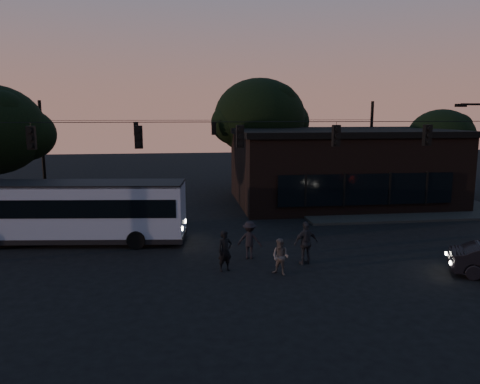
{
  "coord_description": "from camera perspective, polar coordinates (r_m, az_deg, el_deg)",
  "views": [
    {
      "loc": [
        -2.74,
        -17.05,
        6.65
      ],
      "look_at": [
        0.0,
        4.0,
        3.0
      ],
      "focal_mm": 35.0,
      "sensor_mm": 36.0,
      "label": 1
    }
  ],
  "objects": [
    {
      "name": "ground",
      "position": [
        18.5,
        1.63,
        -11.31
      ],
      "size": [
        120.0,
        120.0,
        0.0
      ],
      "primitive_type": "plane",
      "color": "black",
      "rests_on": "ground"
    },
    {
      "name": "sidewalk_far_right",
      "position": [
        34.99,
        17.65,
        -1.54
      ],
      "size": [
        14.0,
        10.0,
        0.15
      ],
      "primitive_type": "cube",
      "color": "black",
      "rests_on": "ground"
    },
    {
      "name": "sidewalk_far_left",
      "position": [
        33.67,
        -26.81,
        -2.57
      ],
      "size": [
        14.0,
        10.0,
        0.15
      ],
      "primitive_type": "cube",
      "color": "black",
      "rests_on": "ground"
    },
    {
      "name": "building",
      "position": [
        35.27,
        12.09,
        3.12
      ],
      "size": [
        15.4,
        10.41,
        5.4
      ],
      "color": "black",
      "rests_on": "ground"
    },
    {
      "name": "tree_behind",
      "position": [
        39.63,
        2.4,
        9.09
      ],
      "size": [
        7.6,
        7.6,
        9.43
      ],
      "color": "black",
      "rests_on": "ground"
    },
    {
      "name": "tree_right",
      "position": [
        40.77,
        23.31,
        6.13
      ],
      "size": [
        5.2,
        5.2,
        6.86
      ],
      "color": "black",
      "rests_on": "ground"
    },
    {
      "name": "signal_rig_near",
      "position": [
        21.34,
        0.0,
        3.83
      ],
      "size": [
        26.24,
        0.3,
        7.5
      ],
      "color": "black",
      "rests_on": "ground"
    },
    {
      "name": "signal_rig_far",
      "position": [
        37.23,
        -3.2,
        5.98
      ],
      "size": [
        26.24,
        0.3,
        7.5
      ],
      "color": "black",
      "rests_on": "ground"
    },
    {
      "name": "bus",
      "position": [
        25.27,
        -19.5,
        -1.97
      ],
      "size": [
        11.37,
        3.8,
        3.14
      ],
      "rotation": [
        0.0,
        0.0,
        -0.11
      ],
      "color": "#8A93B0",
      "rests_on": "ground"
    },
    {
      "name": "pedestrian_a",
      "position": [
        19.83,
        -1.84,
        -7.19
      ],
      "size": [
        0.74,
        0.62,
        1.74
      ],
      "primitive_type": "imported",
      "rotation": [
        0.0,
        0.0,
        0.36
      ],
      "color": "black",
      "rests_on": "ground"
    },
    {
      "name": "pedestrian_b",
      "position": [
        19.47,
        4.96,
        -7.89
      ],
      "size": [
        0.94,
        0.91,
        1.52
      ],
      "primitive_type": "imported",
      "rotation": [
        0.0,
        0.0,
        -0.65
      ],
      "color": "#474041",
      "rests_on": "ground"
    },
    {
      "name": "pedestrian_c",
      "position": [
        20.85,
        8.04,
        -6.16
      ],
      "size": [
        1.21,
        0.71,
        1.93
      ],
      "primitive_type": "imported",
      "rotation": [
        0.0,
        0.0,
        3.36
      ],
      "color": "black",
      "rests_on": "ground"
    },
    {
      "name": "pedestrian_d",
      "position": [
        21.49,
        1.18,
        -5.85
      ],
      "size": [
        1.26,
        0.94,
        1.73
      ],
      "primitive_type": "imported",
      "rotation": [
        0.0,
        0.0,
        2.84
      ],
      "color": "black",
      "rests_on": "ground"
    }
  ]
}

